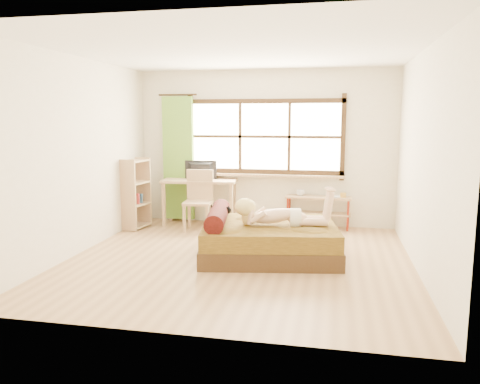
% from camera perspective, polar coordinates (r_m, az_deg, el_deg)
% --- Properties ---
extents(floor, '(4.50, 4.50, 0.00)m').
position_cam_1_polar(floor, '(6.30, -0.15, -8.25)').
color(floor, '#9E754C').
rests_on(floor, ground).
extents(ceiling, '(4.50, 4.50, 0.00)m').
position_cam_1_polar(ceiling, '(6.08, -0.16, 16.88)').
color(ceiling, white).
rests_on(ceiling, wall_back).
extents(wall_back, '(4.50, 0.00, 4.50)m').
position_cam_1_polar(wall_back, '(8.25, 3.02, 5.36)').
color(wall_back, silver).
rests_on(wall_back, floor).
extents(wall_front, '(4.50, 0.00, 4.50)m').
position_cam_1_polar(wall_front, '(3.87, -6.89, 1.32)').
color(wall_front, silver).
rests_on(wall_front, floor).
extents(wall_left, '(0.00, 4.50, 4.50)m').
position_cam_1_polar(wall_left, '(6.85, -18.96, 4.18)').
color(wall_left, silver).
rests_on(wall_left, floor).
extents(wall_right, '(0.00, 4.50, 4.50)m').
position_cam_1_polar(wall_right, '(6.00, 21.42, 3.45)').
color(wall_right, silver).
rests_on(wall_right, floor).
extents(window, '(2.80, 0.16, 1.46)m').
position_cam_1_polar(window, '(8.21, 2.99, 6.46)').
color(window, '#FFEDBF').
rests_on(window, wall_back).
extents(curtain, '(0.55, 0.10, 2.20)m').
position_cam_1_polar(curtain, '(8.52, -7.51, 4.06)').
color(curtain, '#517E22').
rests_on(curtain, wall_back).
extents(bed, '(2.01, 1.71, 0.69)m').
position_cam_1_polar(bed, '(6.40, 3.21, -5.70)').
color(bed, black).
rests_on(bed, floor).
extents(woman, '(1.30, 0.56, 0.54)m').
position_cam_1_polar(woman, '(6.23, 4.96, -1.63)').
color(woman, '#DBAE8D').
rests_on(woman, bed).
extents(kitten, '(0.28, 0.15, 0.22)m').
position_cam_1_polar(kitten, '(6.56, -2.49, -2.51)').
color(kitten, black).
rests_on(kitten, bed).
extents(desk, '(1.34, 0.71, 0.80)m').
position_cam_1_polar(desk, '(8.26, -4.95, 0.80)').
color(desk, '#9D7255').
rests_on(desk, floor).
extents(monitor, '(0.57, 0.13, 0.32)m').
position_cam_1_polar(monitor, '(8.28, -4.87, 2.70)').
color(monitor, black).
rests_on(monitor, desk).
extents(chair, '(0.49, 0.49, 1.01)m').
position_cam_1_polar(chair, '(7.92, -5.03, -0.55)').
color(chair, '#9D7255').
rests_on(chair, floor).
extents(pipe_shelf, '(1.12, 0.35, 0.63)m').
position_cam_1_polar(pipe_shelf, '(8.10, 9.57, -1.55)').
color(pipe_shelf, '#9D7255').
rests_on(pipe_shelf, floor).
extents(cup, '(0.14, 0.14, 0.10)m').
position_cam_1_polar(cup, '(8.08, 7.40, -0.09)').
color(cup, gray).
rests_on(cup, pipe_shelf).
extents(book, '(0.19, 0.25, 0.02)m').
position_cam_1_polar(book, '(8.07, 10.94, -0.50)').
color(book, gray).
rests_on(book, pipe_shelf).
extents(bookshelf, '(0.36, 0.55, 1.19)m').
position_cam_1_polar(bookshelf, '(8.13, -12.56, -0.17)').
color(bookshelf, '#9D7255').
rests_on(bookshelf, floor).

